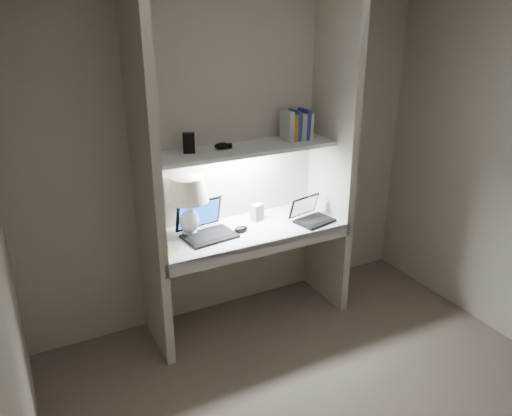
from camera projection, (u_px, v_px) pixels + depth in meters
back_wall at (231, 157)px, 3.75m from camera, size 3.20×0.01×2.50m
alcove_panel_left at (146, 182)px, 3.21m from camera, size 0.06×0.55×2.50m
alcove_panel_right at (333, 154)px, 3.83m from camera, size 0.06×0.55×2.50m
desk at (248, 231)px, 3.71m from camera, size 1.40×0.55×0.04m
desk_apron at (265, 248)px, 3.50m from camera, size 1.46×0.03×0.10m
shelf at (242, 149)px, 3.56m from camera, size 1.40×0.36×0.03m
strip_light at (242, 152)px, 3.57m from camera, size 0.60×0.04×0.02m
table_lamp at (188, 196)px, 3.50m from camera, size 0.29×0.29×0.43m
laptop_main at (206, 228)px, 3.58m from camera, size 0.40×0.35×0.24m
laptop_netbook at (311, 215)px, 3.82m from camera, size 0.33×0.30×0.18m
speaker at (257, 212)px, 3.83m from camera, size 0.11×0.09×0.13m
mouse at (241, 229)px, 3.64m from camera, size 0.12×0.08×0.04m
cable_coil at (241, 229)px, 3.67m from camera, size 0.09×0.09×0.01m
sticky_note at (169, 251)px, 3.35m from camera, size 0.09×0.09×0.00m
book_row at (297, 125)px, 3.74m from camera, size 0.21×0.15×0.23m
shelf_box at (189, 143)px, 3.40m from camera, size 0.10×0.08×0.14m
shelf_gadget at (222, 146)px, 3.50m from camera, size 0.12×0.09×0.05m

